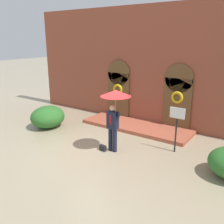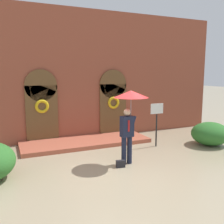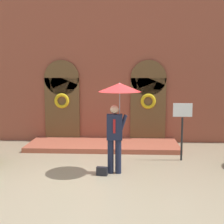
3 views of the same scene
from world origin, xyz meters
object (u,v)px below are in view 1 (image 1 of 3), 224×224
handbag (103,148)px  sign_post (177,122)px  shrub_left (48,117)px  person_with_umbrella (115,102)px

handbag → sign_post: 2.90m
shrub_left → handbag: bearing=-9.3°
handbag → shrub_left: (-3.73, 0.61, 0.41)m
sign_post → shrub_left: (-6.00, -0.86, -0.65)m
handbag → sign_post: (2.27, 1.47, 1.05)m
person_with_umbrella → shrub_left: bearing=174.3°
person_with_umbrella → shrub_left: person_with_umbrella is taller
sign_post → shrub_left: sign_post is taller
person_with_umbrella → shrub_left: (-4.14, 0.41, -1.40)m
handbag → shrub_left: bearing=-179.1°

